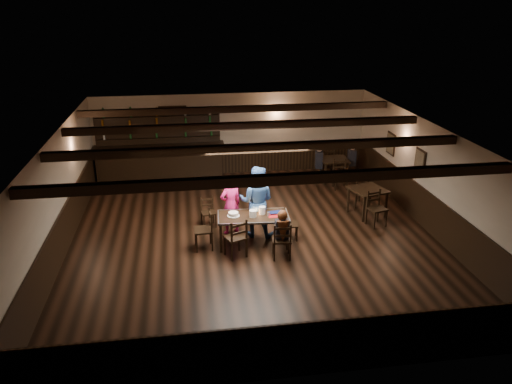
{
  "coord_description": "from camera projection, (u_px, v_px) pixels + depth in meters",
  "views": [
    {
      "loc": [
        -1.61,
        -11.1,
        5.58
      ],
      "look_at": [
        0.1,
        0.2,
        1.12
      ],
      "focal_mm": 35.0,
      "sensor_mm": 36.0,
      "label": 1
    }
  ],
  "objects": [
    {
      "name": "chair_near_right",
      "position": [
        282.0,
        238.0,
        11.23
      ],
      "size": [
        0.46,
        0.44,
        0.9
      ],
      "color": "black",
      "rests_on": "ground"
    },
    {
      "name": "bg_patron_left",
      "position": [
        319.0,
        156.0,
        15.96
      ],
      "size": [
        0.29,
        0.4,
        0.76
      ],
      "color": "black",
      "rests_on": "ground"
    },
    {
      "name": "cake",
      "position": [
        233.0,
        214.0,
        11.81
      ],
      "size": [
        0.29,
        0.29,
        0.09
      ],
      "color": "white",
      "rests_on": "dining_table"
    },
    {
      "name": "back_table_a",
      "position": [
        368.0,
        192.0,
        13.52
      ],
      "size": [
        1.08,
        1.08,
        0.75
      ],
      "color": "black",
      "rests_on": "ground"
    },
    {
      "name": "room_shell",
      "position": [
        253.0,
        170.0,
        11.88
      ],
      "size": [
        9.02,
        10.02,
        2.71
      ],
      "color": "beige",
      "rests_on": "ground"
    },
    {
      "name": "chair_far_pushed",
      "position": [
        208.0,
        209.0,
        12.94
      ],
      "size": [
        0.42,
        0.4,
        0.78
      ],
      "color": "black",
      "rests_on": "ground"
    },
    {
      "name": "chair_end_right",
      "position": [
        288.0,
        222.0,
        12.22
      ],
      "size": [
        0.4,
        0.41,
        0.78
      ],
      "color": "black",
      "rests_on": "ground"
    },
    {
      "name": "drink_glass",
      "position": [
        263.0,
        210.0,
        11.99
      ],
      "size": [
        0.07,
        0.07,
        0.11
      ],
      "primitive_type": "cylinder",
      "color": "silver",
      "rests_on": "dining_table"
    },
    {
      "name": "plate_stack_a",
      "position": [
        253.0,
        213.0,
        11.75
      ],
      "size": [
        0.18,
        0.18,
        0.17
      ],
      "primitive_type": "cylinder",
      "color": "white",
      "rests_on": "dining_table"
    },
    {
      "name": "tea_light",
      "position": [
        255.0,
        213.0,
        11.94
      ],
      "size": [
        0.06,
        0.06,
        0.06
      ],
      "color": "#A5A8AD",
      "rests_on": "dining_table"
    },
    {
      "name": "bg_patron_right",
      "position": [
        352.0,
        154.0,
        16.22
      ],
      "size": [
        0.25,
        0.37,
        0.73
      ],
      "color": "black",
      "rests_on": "ground"
    },
    {
      "name": "chair_end_left",
      "position": [
        207.0,
        227.0,
        11.73
      ],
      "size": [
        0.44,
        0.46,
        0.95
      ],
      "color": "black",
      "rests_on": "ground"
    },
    {
      "name": "bar_counter",
      "position": [
        160.0,
        157.0,
        16.23
      ],
      "size": [
        4.18,
        0.7,
        2.2
      ],
      "color": "black",
      "rests_on": "ground"
    },
    {
      "name": "chair_near_left",
      "position": [
        237.0,
        236.0,
        11.29
      ],
      "size": [
        0.57,
        0.56,
        0.95
      ],
      "color": "black",
      "rests_on": "ground"
    },
    {
      "name": "menu_blue",
      "position": [
        276.0,
        212.0,
        12.01
      ],
      "size": [
        0.37,
        0.28,
        0.0
      ],
      "primitive_type": "cube",
      "rotation": [
        0.0,
        0.0,
        0.15
      ],
      "color": "#0E184A",
      "rests_on": "dining_table"
    },
    {
      "name": "pepper_shaker",
      "position": [
        269.0,
        214.0,
        11.81
      ],
      "size": [
        0.04,
        0.04,
        0.09
      ],
      "primitive_type": "cylinder",
      "color": "#A5A8AD",
      "rests_on": "dining_table"
    },
    {
      "name": "dining_table",
      "position": [
        253.0,
        218.0,
        11.87
      ],
      "size": [
        1.74,
        0.96,
        0.75
      ],
      "color": "black",
      "rests_on": "ground"
    },
    {
      "name": "menu_red",
      "position": [
        275.0,
        216.0,
        11.83
      ],
      "size": [
        0.34,
        0.24,
        0.0
      ],
      "primitive_type": "cube",
      "rotation": [
        0.0,
        0.0,
        -0.01
      ],
      "color": "maroon",
      "rests_on": "dining_table"
    },
    {
      "name": "seated_person",
      "position": [
        282.0,
        226.0,
        11.18
      ],
      "size": [
        0.31,
        0.46,
        0.75
      ],
      "color": "black",
      "rests_on": "ground"
    },
    {
      "name": "woman_pink",
      "position": [
        231.0,
        205.0,
        12.4
      ],
      "size": [
        0.66,
        0.55,
        1.55
      ],
      "primitive_type": "imported",
      "rotation": [
        0.0,
        0.0,
        3.51
      ],
      "color": "#E72E82",
      "rests_on": "ground"
    },
    {
      "name": "plate_stack_b",
      "position": [
        262.0,
        210.0,
        11.91
      ],
      "size": [
        0.16,
        0.16,
        0.18
      ],
      "primitive_type": "cylinder",
      "color": "white",
      "rests_on": "dining_table"
    },
    {
      "name": "back_table_b",
      "position": [
        334.0,
        162.0,
        16.04
      ],
      "size": [
        0.91,
        0.91,
        0.75
      ],
      "color": "black",
      "rests_on": "ground"
    },
    {
      "name": "ground",
      "position": [
        253.0,
        237.0,
        12.48
      ],
      "size": [
        10.0,
        10.0,
        0.0
      ],
      "primitive_type": "plane",
      "color": "black",
      "rests_on": "ground"
    },
    {
      "name": "salt_shaker",
      "position": [
        268.0,
        214.0,
        11.81
      ],
      "size": [
        0.04,
        0.04,
        0.09
      ],
      "primitive_type": "cylinder",
      "color": "silver",
      "rests_on": "dining_table"
    },
    {
      "name": "man_blue",
      "position": [
        256.0,
        201.0,
        12.26
      ],
      "size": [
        1.06,
        0.94,
        1.81
      ],
      "primitive_type": "imported",
      "rotation": [
        0.0,
        0.0,
        2.8
      ],
      "color": "navy",
      "rests_on": "ground"
    }
  ]
}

